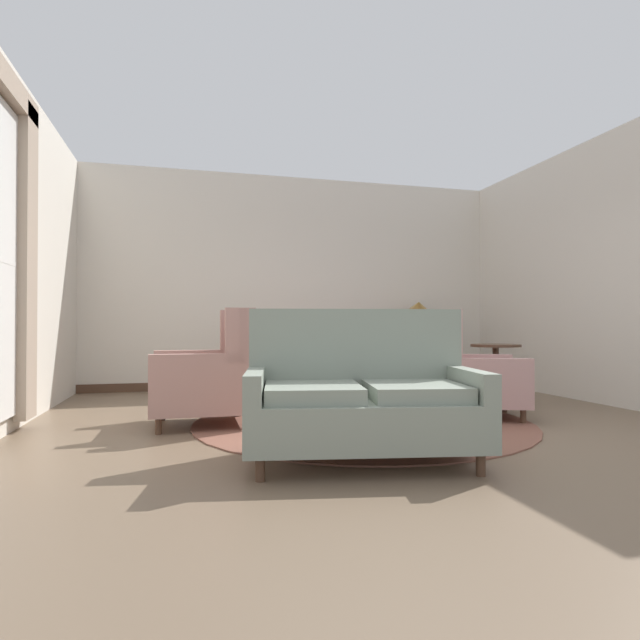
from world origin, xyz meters
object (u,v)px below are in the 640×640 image
(armchair_near_window, at_px, (465,373))
(gramophone, at_px, (417,311))
(porcelain_vase, at_px, (352,353))
(side_table, at_px, (496,368))
(sideboard, at_px, (412,352))
(coffee_table, at_px, (347,377))
(armchair_beside_settee, at_px, (212,377))
(settee, at_px, (362,399))
(armchair_far_left, at_px, (290,365))
(armchair_near_sideboard, at_px, (376,366))

(armchair_near_window, relative_size, gramophone, 2.12)
(porcelain_vase, bearing_deg, side_table, 10.32)
(armchair_near_window, relative_size, sideboard, 0.99)
(coffee_table, relative_size, armchair_beside_settee, 0.89)
(coffee_table, distance_m, porcelain_vase, 0.24)
(settee, bearing_deg, porcelain_vase, 84.04)
(sideboard, bearing_deg, settee, -118.72)
(porcelain_vase, relative_size, armchair_far_left, 0.35)
(settee, height_order, armchair_near_window, armchair_near_window)
(settee, distance_m, sideboard, 4.62)
(coffee_table, relative_size, armchair_far_left, 0.93)
(coffee_table, height_order, settee, settee)
(armchair_beside_settee, bearing_deg, side_table, 96.21)
(armchair_far_left, distance_m, sideboard, 2.44)
(armchair_near_sideboard, xyz_separation_m, gramophone, (1.16, 1.28, 0.73))
(armchair_far_left, xyz_separation_m, gramophone, (2.20, 1.06, 0.72))
(coffee_table, distance_m, settee, 1.66)
(coffee_table, xyz_separation_m, armchair_near_sideboard, (0.71, 1.07, 0.02))
(armchair_far_left, bearing_deg, sideboard, -170.73)
(settee, height_order, sideboard, sideboard)
(armchair_near_window, bearing_deg, porcelain_vase, 97.26)
(armchair_far_left, bearing_deg, armchair_near_sideboard, 149.01)
(settee, bearing_deg, armchair_near_window, 50.67)
(coffee_table, bearing_deg, sideboard, 53.24)
(porcelain_vase, height_order, settee, settee)
(porcelain_vase, xyz_separation_m, armchair_far_left, (-0.38, 1.31, -0.21))
(side_table, bearing_deg, sideboard, 92.10)
(armchair_beside_settee, height_order, gramophone, gramophone)
(coffee_table, relative_size, gramophone, 1.80)
(sideboard, bearing_deg, armchair_near_sideboard, -129.01)
(coffee_table, distance_m, gramophone, 3.09)
(armchair_near_window, height_order, sideboard, sideboard)
(armchair_far_left, relative_size, side_table, 1.44)
(sideboard, xyz_separation_m, gramophone, (0.05, -0.09, 0.64))
(armchair_near_window, relative_size, side_table, 1.59)
(coffee_table, height_order, gramophone, gramophone)
(porcelain_vase, relative_size, side_table, 0.51)
(side_table, height_order, sideboard, sideboard)
(coffee_table, relative_size, armchair_near_sideboard, 0.86)
(settee, bearing_deg, sideboard, 71.05)
(armchair_far_left, distance_m, armchair_beside_settee, 1.65)
(armchair_near_sideboard, relative_size, sideboard, 0.97)
(armchair_near_sideboard, bearing_deg, sideboard, -93.53)
(armchair_near_sideboard, distance_m, side_table, 1.40)
(settee, xyz_separation_m, armchair_near_window, (1.56, 1.35, 0.02))
(armchair_beside_settee, xyz_separation_m, sideboard, (3.15, 2.47, 0.07))
(side_table, xyz_separation_m, gramophone, (-0.03, 2.03, 0.72))
(coffee_table, bearing_deg, settee, -103.84)
(armchair_near_window, xyz_separation_m, side_table, (0.74, 0.58, -0.01))
(settee, relative_size, sideboard, 1.45)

